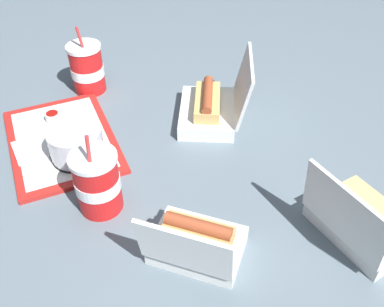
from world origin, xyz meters
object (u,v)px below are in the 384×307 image
Objects in this scene: clamshell_hotdog_right at (212,107)px; clamshell_sandwich_center at (360,221)px; cake_container at (76,144)px; ketchup_cup at (53,116)px; food_tray at (62,141)px; soda_cup_front at (87,69)px; soda_cup_back at (97,182)px; clamshell_hotdog_front at (196,243)px; plastic_fork at (71,116)px.

clamshell_hotdog_right is 1.38× the size of clamshell_sandwich_center.
cake_container reaches higher than ketchup_cup.
soda_cup_front reaches higher than food_tray.
food_tray is 0.75m from clamshell_sandwich_center.
clamshell_hotdog_right is 1.34× the size of soda_cup_back.
clamshell_sandwich_center is at bearing 67.01° from clamshell_hotdog_front.
soda_cup_back is at bearing -4.29° from cake_container.
soda_cup_front is at bearing 161.22° from soda_cup_back.
soda_cup_back is at bearing -2.85° from plastic_fork.
ketchup_cup reaches higher than food_tray.
soda_cup_front is at bearing 153.51° from cake_container.
cake_container is 0.64× the size of soda_cup_front.
cake_container is at bearing 9.38° from food_tray.
clamshell_sandwich_center reaches higher than clamshell_hotdog_front.
clamshell_sandwich_center reaches higher than ketchup_cup.
food_tray is 3.67× the size of plastic_fork.
soda_cup_front reaches higher than clamshell_sandwich_center.
soda_cup_front is (-0.32, -0.23, 0.03)m from clamshell_hotdog_right.
ketchup_cup is 0.20× the size of clamshell_sandwich_center.
soda_cup_front is (-0.20, 0.16, 0.07)m from food_tray.
food_tray is 0.27m from soda_cup_back.
plastic_fork is at bearing 78.32° from ketchup_cup.
soda_cup_back is at bearing -1.07° from ketchup_cup.
clamshell_hotdog_front is at bearing -4.18° from soda_cup_front.
clamshell_hotdog_front is at bearing 25.82° from soda_cup_back.
cake_container is at bearing -166.56° from clamshell_hotdog_front.
soda_cup_back is (-0.22, -0.11, 0.03)m from clamshell_hotdog_front.
plastic_fork is at bearing -120.51° from clamshell_hotdog_right.
plastic_fork is 0.39m from clamshell_hotdog_right.
clamshell_hotdog_front is (0.56, 0.06, 0.02)m from plastic_fork.
food_tray is at bearing -170.62° from cake_container.
cake_container is at bearing 175.71° from soda_cup_back.
soda_cup_front is (-0.11, 0.15, 0.05)m from ketchup_cup.
clamshell_hotdog_front is (0.48, 0.11, 0.03)m from food_tray.
soda_cup_back reaches higher than clamshell_sandwich_center.
clamshell_hotdog_front is (-0.13, -0.31, -0.00)m from clamshell_sandwich_center.
clamshell_sandwich_center is at bearing 3.35° from clamshell_hotdog_right.
soda_cup_front reaches higher than soda_cup_back.
ketchup_cup is 0.43m from clamshell_hotdog_right.
clamshell_hotdog_right is 0.41m from soda_cup_back.
clamshell_hotdog_right reaches higher than ketchup_cup.
soda_cup_back is (0.17, -0.01, 0.02)m from cake_container.
clamshell_hotdog_right is at bearing 35.58° from soda_cup_front.
soda_cup_back is at bearing -130.31° from clamshell_sandwich_center.
clamshell_sandwich_center is 0.97× the size of soda_cup_front.
soda_cup_back is at bearing -18.78° from soda_cup_front.
clamshell_sandwich_center is at bearing 37.45° from cake_container.
soda_cup_back is at bearing 0.33° from food_tray.
cake_container is 0.66m from clamshell_sandwich_center.
food_tray is 1.45× the size of clamshell_hotdog_right.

